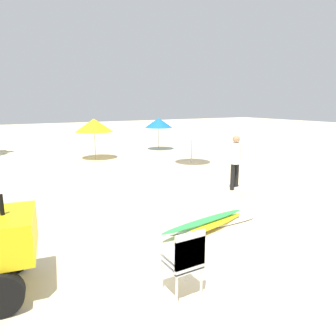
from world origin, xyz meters
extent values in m
plane|color=beige|center=(0.00, 0.00, 0.00)|extent=(80.00, 80.00, 0.00)
cube|color=yellow|center=(-2.47, 0.43, 0.90)|extent=(0.97, 1.22, 0.60)
cylinder|color=black|center=(-2.47, 0.43, 1.35)|extent=(0.07, 0.07, 0.30)
cylinder|color=black|center=(-2.43, 0.98, 0.30)|extent=(0.62, 0.28, 0.60)
cylinder|color=black|center=(-2.61, -0.10, 0.30)|extent=(0.62, 0.28, 0.60)
cube|color=white|center=(-0.29, -0.84, 0.44)|extent=(0.48, 0.48, 0.04)
cube|color=white|center=(-0.29, -1.06, 0.64)|extent=(0.48, 0.04, 0.40)
cube|color=white|center=(-0.29, -0.84, 0.53)|extent=(0.48, 0.48, 0.04)
cube|color=white|center=(-0.29, -1.06, 0.73)|extent=(0.48, 0.04, 0.40)
cube|color=white|center=(-0.29, -0.84, 0.62)|extent=(0.48, 0.48, 0.04)
cube|color=white|center=(-0.29, -1.06, 0.82)|extent=(0.48, 0.04, 0.40)
cylinder|color=white|center=(-0.08, -0.63, 0.21)|extent=(0.04, 0.04, 0.42)
cylinder|color=white|center=(-0.50, -0.63, 0.21)|extent=(0.04, 0.04, 0.42)
cylinder|color=white|center=(-0.08, -1.05, 0.21)|extent=(0.04, 0.04, 0.42)
cylinder|color=white|center=(-0.50, -1.05, 0.21)|extent=(0.04, 0.04, 0.42)
ellipsoid|color=white|center=(1.65, 0.84, 0.04)|extent=(2.28, 0.42, 0.08)
ellipsoid|color=yellow|center=(1.49, 0.71, 0.12)|extent=(2.12, 0.73, 0.08)
ellipsoid|color=green|center=(1.37, 0.83, 0.20)|extent=(2.38, 0.55, 0.08)
cylinder|color=black|center=(4.04, 2.93, 0.42)|extent=(0.14, 0.14, 0.85)
cylinder|color=black|center=(4.20, 2.93, 0.42)|extent=(0.14, 0.14, 0.85)
cylinder|color=white|center=(4.12, 2.93, 1.18)|extent=(0.32, 0.32, 0.67)
sphere|color=tan|center=(4.12, 2.93, 1.63)|extent=(0.23, 0.23, 0.23)
cylinder|color=beige|center=(6.10, 11.72, 0.93)|extent=(0.04, 0.04, 1.87)
cone|color=blue|center=(6.10, 11.72, 1.59)|extent=(1.62, 1.62, 0.57)
cylinder|color=beige|center=(1.91, 10.56, 0.99)|extent=(0.04, 0.04, 1.98)
cone|color=yellow|center=(1.91, 10.56, 1.66)|extent=(1.81, 1.81, 0.63)
cylinder|color=beige|center=(5.36, 7.20, 0.89)|extent=(0.04, 0.04, 1.79)
cone|color=white|center=(5.36, 7.20, 1.49)|extent=(1.68, 1.68, 0.59)
cone|color=orange|center=(-2.11, 2.74, 0.24)|extent=(0.34, 0.34, 0.48)
cube|color=white|center=(3.66, 1.94, 0.18)|extent=(0.55, 0.38, 0.37)
camera|label=1|loc=(-2.50, -4.27, 2.74)|focal=32.85mm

